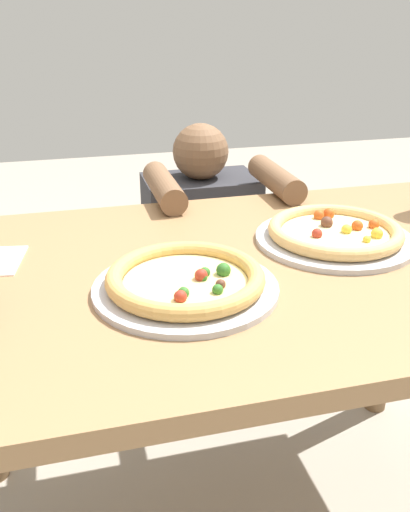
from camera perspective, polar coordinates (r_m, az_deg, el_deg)
The scene contains 4 objects.
dining_table at distance 1.19m, azimuth 3.46°, elevation -5.46°, with size 1.36×0.84×0.75m.
pizza_near at distance 1.03m, azimuth -1.95°, elevation -2.56°, with size 0.34×0.34×0.04m.
pizza_far at distance 1.28m, azimuth 13.01°, elevation 2.23°, with size 0.35×0.35×0.04m.
diner_seated at distance 1.89m, azimuth -0.34°, elevation -1.45°, with size 0.39×0.51×0.90m.
Camera 1 is at (-0.33, -0.99, 1.23)m, focal length 39.58 mm.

